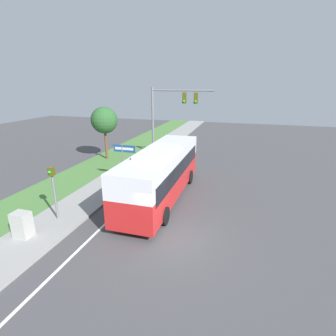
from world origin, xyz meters
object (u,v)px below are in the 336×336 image
street_sign (124,155)px  utility_cabinet (22,225)px  pedestrian_signal (53,185)px  bus (161,171)px  signal_gantry (170,111)px

street_sign → utility_cabinet: bearing=-100.3°
pedestrian_signal → utility_cabinet: pedestrian_signal is taller
street_sign → utility_cabinet: street_sign is taller
pedestrian_signal → utility_cabinet: 2.35m
pedestrian_signal → bus: bearing=44.4°
signal_gantry → street_sign: (-1.71, -5.91, -2.59)m
pedestrian_signal → street_sign: pedestrian_signal is taller
bus → pedestrian_signal: bearing=-135.6°
pedestrian_signal → signal_gantry: bearing=77.1°
bus → signal_gantry: bearing=102.6°
street_sign → signal_gantry: bearing=73.9°
signal_gantry → utility_cabinet: bearing=-102.8°
bus → utility_cabinet: (-4.86, -6.27, -1.11)m
signal_gantry → street_sign: signal_gantry is taller
pedestrian_signal → street_sign: 6.19m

